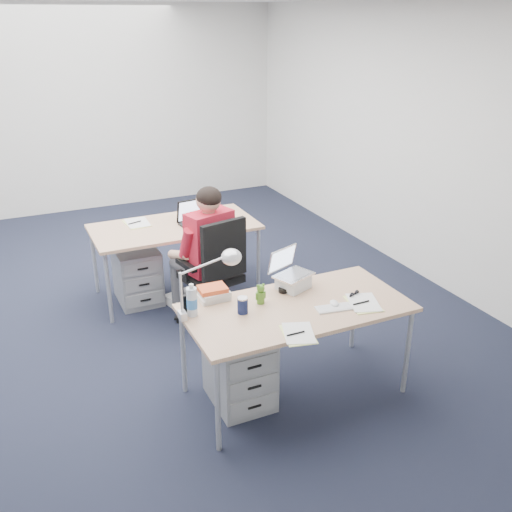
# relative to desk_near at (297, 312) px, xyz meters

# --- Properties ---
(floor) EXTENTS (7.00, 7.00, 0.00)m
(floor) POSITION_rel_desk_near_xyz_m (-0.74, 1.67, -0.68)
(floor) COLOR black
(floor) RESTS_ON ground
(room) EXTENTS (6.02, 7.02, 2.80)m
(room) POSITION_rel_desk_near_xyz_m (-0.74, 1.67, 1.03)
(room) COLOR silver
(room) RESTS_ON ground
(desk_near) EXTENTS (1.60, 0.80, 0.73)m
(desk_near) POSITION_rel_desk_near_xyz_m (0.00, 0.00, 0.00)
(desk_near) COLOR tan
(desk_near) RESTS_ON ground
(desk_far) EXTENTS (1.60, 0.80, 0.73)m
(desk_far) POSITION_rel_desk_near_xyz_m (-0.29, 1.98, 0.00)
(desk_far) COLOR tan
(desk_far) RESTS_ON ground
(office_chair) EXTENTS (0.79, 0.79, 1.06)m
(office_chair) POSITION_rel_desk_near_xyz_m (-0.18, 1.21, -0.38)
(office_chair) COLOR black
(office_chair) RESTS_ON ground
(seated_person) EXTENTS (0.53, 0.78, 1.29)m
(seated_person) POSITION_rel_desk_near_xyz_m (-0.23, 1.39, -0.04)
(seated_person) COLOR red
(seated_person) RESTS_ON ground
(drawer_pedestal_near) EXTENTS (0.40, 0.50, 0.55)m
(drawer_pedestal_near) POSITION_rel_desk_near_xyz_m (-0.42, 0.08, -0.41)
(drawer_pedestal_near) COLOR #989A9D
(drawer_pedestal_near) RESTS_ON ground
(drawer_pedestal_far) EXTENTS (0.40, 0.50, 0.55)m
(drawer_pedestal_far) POSITION_rel_desk_near_xyz_m (-0.69, 1.98, -0.41)
(drawer_pedestal_far) COLOR #989A9D
(drawer_pedestal_far) RESTS_ON ground
(silver_laptop) EXTENTS (0.34, 0.31, 0.30)m
(silver_laptop) POSITION_rel_desk_near_xyz_m (0.11, 0.26, 0.20)
(silver_laptop) COLOR silver
(silver_laptop) RESTS_ON desk_near
(wireless_keyboard) EXTENTS (0.28, 0.15, 0.01)m
(wireless_keyboard) POSITION_rel_desk_near_xyz_m (0.22, -0.15, 0.05)
(wireless_keyboard) COLOR white
(wireless_keyboard) RESTS_ON desk_near
(computer_mouse) EXTENTS (0.08, 0.11, 0.03)m
(computer_mouse) POSITION_rel_desk_near_xyz_m (0.25, -0.10, 0.06)
(computer_mouse) COLOR white
(computer_mouse) RESTS_ON desk_near
(headphones) EXTENTS (0.25, 0.22, 0.04)m
(headphones) POSITION_rel_desk_near_xyz_m (0.09, 0.25, 0.06)
(headphones) COLOR black
(headphones) RESTS_ON desk_near
(can_koozie) EXTENTS (0.09, 0.09, 0.12)m
(can_koozie) POSITION_rel_desk_near_xyz_m (-0.39, 0.07, 0.11)
(can_koozie) COLOR #161E45
(can_koozie) RESTS_ON desk_near
(water_bottle) EXTENTS (0.08, 0.08, 0.24)m
(water_bottle) POSITION_rel_desk_near_xyz_m (-0.72, 0.18, 0.17)
(water_bottle) COLOR silver
(water_bottle) RESTS_ON desk_near
(bear_figurine) EXTENTS (0.10, 0.09, 0.15)m
(bear_figurine) POSITION_rel_desk_near_xyz_m (-0.21, 0.15, 0.12)
(bear_figurine) COLOR #35741F
(bear_figurine) RESTS_ON desk_near
(book_stack) EXTENTS (0.25, 0.21, 0.10)m
(book_stack) POSITION_rel_desk_near_xyz_m (-0.50, 0.35, 0.10)
(book_stack) COLOR silver
(book_stack) RESTS_ON desk_near
(cordless_phone) EXTENTS (0.04, 0.03, 0.14)m
(cordless_phone) POSITION_rel_desk_near_xyz_m (-0.75, 0.23, 0.12)
(cordless_phone) COLOR black
(cordless_phone) RESTS_ON desk_near
(papers_left) EXTENTS (0.26, 0.32, 0.01)m
(papers_left) POSITION_rel_desk_near_xyz_m (-0.18, -0.35, 0.05)
(papers_left) COLOR #E9F48D
(papers_left) RESTS_ON desk_near
(papers_right) EXTENTS (0.28, 0.33, 0.01)m
(papers_right) POSITION_rel_desk_near_xyz_m (0.45, -0.17, 0.05)
(papers_right) COLOR #E9F48D
(papers_right) RESTS_ON desk_near
(sunglasses) EXTENTS (0.12, 0.08, 0.03)m
(sunglasses) POSITION_rel_desk_near_xyz_m (0.46, -0.04, 0.06)
(sunglasses) COLOR black
(sunglasses) RESTS_ON desk_near
(desk_lamp) EXTENTS (0.42, 0.16, 0.47)m
(desk_lamp) POSITION_rel_desk_near_xyz_m (-0.66, 0.16, 0.28)
(desk_lamp) COLOR silver
(desk_lamp) RESTS_ON desk_near
(dark_laptop) EXTENTS (0.39, 0.39, 0.26)m
(dark_laptop) POSITION_rel_desk_near_xyz_m (-0.06, 1.89, 0.17)
(dark_laptop) COLOR black
(dark_laptop) RESTS_ON desk_far
(far_cup) EXTENTS (0.08, 0.08, 0.09)m
(far_cup) POSITION_rel_desk_near_xyz_m (0.12, 2.09, 0.09)
(far_cup) COLOR white
(far_cup) RESTS_ON desk_far
(far_papers) EXTENTS (0.21, 0.30, 0.01)m
(far_papers) POSITION_rel_desk_near_xyz_m (-0.61, 2.18, 0.05)
(far_papers) COLOR white
(far_papers) RESTS_ON desk_far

